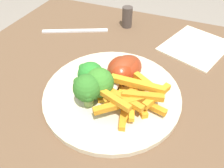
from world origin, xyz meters
TOP-DOWN VIEW (x-y plane):
  - dining_table at (0.00, 0.00)m, footprint 0.91×0.87m
  - dinner_plate at (-0.06, -0.03)m, footprint 0.27×0.27m
  - broccoli_floret_front at (-0.01, -0.06)m, footprint 0.05×0.05m
  - broccoli_floret_middle at (-0.04, -0.05)m, footprint 0.06×0.06m
  - broccoli_floret_back at (-0.05, -0.07)m, footprint 0.06×0.05m
  - carrot_fries_pile at (-0.04, 0.02)m, footprint 0.12×0.13m
  - chicken_drumstick_near at (-0.10, -0.03)m, footprint 0.13×0.07m
  - chicken_drumstick_far at (-0.11, -0.03)m, footprint 0.12×0.08m
  - chicken_drumstick_extra at (-0.11, -0.02)m, footprint 0.13×0.06m
  - fork at (-0.26, -0.23)m, footprint 0.09×0.18m
  - napkin at (-0.31, 0.10)m, footprint 0.21×0.19m
  - pepper_shaker at (-0.35, -0.10)m, footprint 0.03×0.03m

SIDE VIEW (x-z plane):
  - dining_table at x=0.00m, z-range 0.25..0.98m
  - napkin at x=-0.31m, z-range 0.73..0.74m
  - fork at x=-0.26m, z-range 0.73..0.74m
  - dinner_plate at x=-0.06m, z-range 0.73..0.74m
  - pepper_shaker at x=-0.35m, z-range 0.73..0.79m
  - carrot_fries_pile at x=-0.04m, z-range 0.74..0.79m
  - chicken_drumstick_extra at x=-0.11m, z-range 0.74..0.79m
  - chicken_drumstick_near at x=-0.10m, z-range 0.74..0.79m
  - chicken_drumstick_far at x=-0.11m, z-range 0.74..0.80m
  - broccoli_floret_middle at x=-0.04m, z-range 0.75..0.82m
  - broccoli_floret_back at x=-0.05m, z-range 0.75..0.82m
  - broccoli_floret_front at x=-0.01m, z-range 0.75..0.82m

